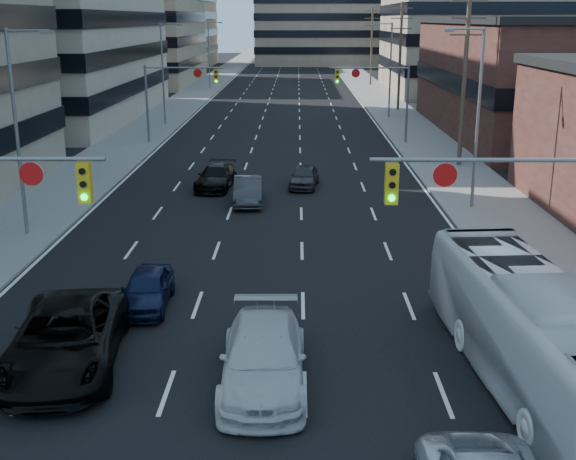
% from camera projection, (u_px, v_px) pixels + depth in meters
% --- Properties ---
extents(road_surface, '(18.00, 300.00, 0.02)m').
position_uv_depth(road_surface, '(289.00, 70.00, 137.72)').
color(road_surface, black).
rests_on(road_surface, ground).
extents(sidewalk_left, '(5.00, 300.00, 0.15)m').
position_uv_depth(sidewalk_left, '(229.00, 69.00, 137.85)').
color(sidewalk_left, slate).
rests_on(sidewalk_left, ground).
extents(sidewalk_right, '(5.00, 300.00, 0.15)m').
position_uv_depth(sidewalk_right, '(349.00, 69.00, 137.56)').
color(sidewalk_right, slate).
rests_on(sidewalk_right, ground).
extents(office_left_far, '(20.00, 30.00, 16.00)m').
position_uv_depth(office_left_far, '(125.00, 28.00, 106.99)').
color(office_left_far, gray).
rests_on(office_left_far, ground).
extents(storefront_right_mid, '(20.00, 30.00, 9.00)m').
position_uv_depth(storefront_right_mid, '(569.00, 80.00, 59.41)').
color(storefront_right_mid, '#472119').
rests_on(storefront_right_mid, ground).
extents(office_right_far, '(22.00, 28.00, 14.00)m').
position_uv_depth(office_right_far, '(475.00, 37.00, 95.15)').
color(office_right_far, gray).
rests_on(office_right_far, ground).
extents(bg_block_left, '(24.00, 24.00, 20.00)m').
position_uv_depth(bg_block_left, '(151.00, 15.00, 144.85)').
color(bg_block_left, '#ADA089').
rests_on(bg_block_left, ground).
extents(bg_block_right, '(22.00, 22.00, 12.00)m').
position_uv_depth(bg_block_right, '(459.00, 37.00, 135.64)').
color(bg_block_right, gray).
rests_on(bg_block_right, ground).
extents(signal_near_right, '(6.59, 0.33, 6.00)m').
position_uv_depth(signal_near_right, '(515.00, 214.00, 19.37)').
color(signal_near_right, slate).
rests_on(signal_near_right, ground).
extents(signal_far_left, '(6.09, 0.33, 6.00)m').
position_uv_depth(signal_far_left, '(176.00, 88.00, 55.06)').
color(signal_far_left, slate).
rests_on(signal_far_left, ground).
extents(signal_far_right, '(6.09, 0.33, 6.00)m').
position_uv_depth(signal_far_right, '(377.00, 88.00, 54.87)').
color(signal_far_right, slate).
rests_on(signal_far_right, ground).
extents(utility_pole_block, '(2.20, 0.28, 11.00)m').
position_uv_depth(utility_pole_block, '(465.00, 78.00, 45.76)').
color(utility_pole_block, '#4C3D2D').
rests_on(utility_pole_block, ground).
extents(utility_pole_midblock, '(2.20, 0.28, 11.00)m').
position_uv_depth(utility_pole_midblock, '(400.00, 55.00, 74.55)').
color(utility_pole_midblock, '#4C3D2D').
rests_on(utility_pole_midblock, ground).
extents(utility_pole_distant, '(2.20, 0.28, 11.00)m').
position_uv_depth(utility_pole_distant, '(372.00, 45.00, 103.33)').
color(utility_pole_distant, '#4C3D2D').
rests_on(utility_pole_distant, ground).
extents(streetlight_left_near, '(2.03, 0.22, 9.00)m').
position_uv_depth(streetlight_left_near, '(19.00, 124.00, 30.90)').
color(streetlight_left_near, slate).
rests_on(streetlight_left_near, ground).
extents(streetlight_left_mid, '(2.03, 0.22, 9.00)m').
position_uv_depth(streetlight_left_mid, '(164.00, 69.00, 64.48)').
color(streetlight_left_mid, slate).
rests_on(streetlight_left_mid, ground).
extents(streetlight_left_far, '(2.03, 0.22, 9.00)m').
position_uv_depth(streetlight_left_far, '(210.00, 52.00, 98.06)').
color(streetlight_left_far, slate).
rests_on(streetlight_left_far, ground).
extents(streetlight_right_near, '(2.03, 0.22, 9.00)m').
position_uv_depth(streetlight_right_near, '(475.00, 110.00, 35.44)').
color(streetlight_right_near, slate).
rests_on(streetlight_right_near, ground).
extents(streetlight_right_far, '(2.03, 0.22, 9.00)m').
position_uv_depth(streetlight_right_far, '(389.00, 66.00, 69.02)').
color(streetlight_right_far, slate).
rests_on(streetlight_right_far, ground).
extents(black_pickup, '(3.61, 6.59, 1.75)m').
position_uv_depth(black_pickup, '(65.00, 338.00, 19.96)').
color(black_pickup, black).
rests_on(black_pickup, ground).
extents(white_van, '(2.30, 5.50, 1.59)m').
position_uv_depth(white_van, '(264.00, 358.00, 19.00)').
color(white_van, beige).
rests_on(white_van, ground).
extents(transit_bus, '(3.44, 11.15, 3.06)m').
position_uv_depth(transit_bus, '(533.00, 331.00, 18.83)').
color(transit_bus, white).
rests_on(transit_bus, ground).
extents(sedan_blue, '(1.62, 3.84, 1.29)m').
position_uv_depth(sedan_blue, '(147.00, 289.00, 24.24)').
color(sedan_blue, black).
rests_on(sedan_blue, ground).
extents(sedan_grey_center, '(1.68, 4.26, 1.38)m').
position_uv_depth(sedan_grey_center, '(248.00, 191.00, 37.83)').
color(sedan_grey_center, '#303133').
rests_on(sedan_grey_center, ground).
extents(sedan_black_far, '(2.28, 4.75, 1.33)m').
position_uv_depth(sedan_black_far, '(216.00, 177.00, 41.25)').
color(sedan_black_far, black).
rests_on(sedan_black_far, ground).
extents(sedan_grey_right, '(1.96, 3.87, 1.26)m').
position_uv_depth(sedan_grey_right, '(304.00, 177.00, 41.50)').
color(sedan_grey_right, '#2E2E30').
rests_on(sedan_grey_right, ground).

